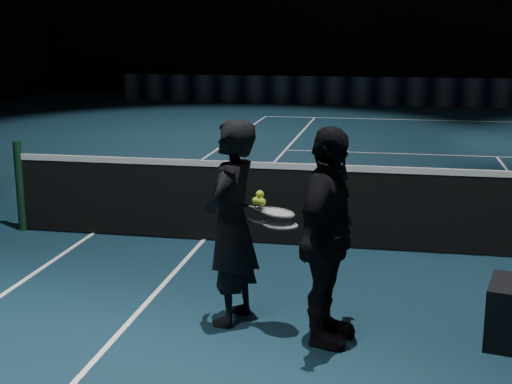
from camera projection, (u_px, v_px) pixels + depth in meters
The scene contains 7 objects.
net_post_left at pixel (20, 186), 8.62m from camera, with size 0.10×0.10×1.10m, color black.
sponsor_backdrop at pixel (458, 93), 22.30m from camera, with size 22.00×0.15×0.90m, color black.
player_a at pixel (232, 223), 5.84m from camera, with size 0.62×0.41×1.71m, color black.
player_b at pixel (327, 237), 5.44m from camera, with size 1.00×0.42×1.71m, color black.
racket_lower at pixel (281, 225), 5.62m from camera, with size 0.68×0.22×0.03m, color black, non-canonical shape.
racket_upper at pixel (277, 213), 5.66m from camera, with size 0.68×0.22×0.03m, color black, non-canonical shape.
tennis_balls at pixel (259, 199), 5.68m from camera, with size 0.12×0.10×0.12m, color #B9DB2E, non-canonical shape.
Camera 1 is at (-2.01, -7.72, 2.42)m, focal length 50.00 mm.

